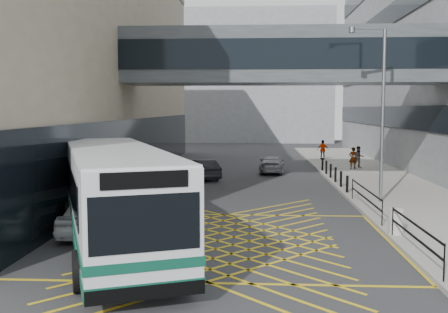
% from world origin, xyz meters
% --- Properties ---
extents(ground, '(120.00, 120.00, 0.00)m').
position_xyz_m(ground, '(0.00, 0.00, 0.00)').
color(ground, '#333335').
extents(building_far, '(28.00, 16.00, 18.00)m').
position_xyz_m(building_far, '(-2.00, 60.00, 9.00)').
color(building_far, gray).
rests_on(building_far, ground).
extents(skybridge, '(20.00, 4.10, 3.00)m').
position_xyz_m(skybridge, '(3.00, 12.00, 7.50)').
color(skybridge, '#42474C').
rests_on(skybridge, ground).
extents(pavement, '(6.00, 54.00, 0.16)m').
position_xyz_m(pavement, '(9.00, 15.00, 0.08)').
color(pavement, gray).
rests_on(pavement, ground).
extents(box_junction, '(12.00, 9.00, 0.01)m').
position_xyz_m(box_junction, '(0.00, 0.00, 0.00)').
color(box_junction, gold).
rests_on(box_junction, ground).
extents(bus, '(6.88, 12.08, 3.34)m').
position_xyz_m(bus, '(-3.33, -1.13, 1.79)').
color(bus, silver).
rests_on(bus, ground).
extents(car_white, '(2.32, 4.92, 1.52)m').
position_xyz_m(car_white, '(-4.50, 0.85, 0.76)').
color(car_white, white).
rests_on(car_white, ground).
extents(car_dark, '(3.09, 4.38, 1.28)m').
position_xyz_m(car_dark, '(-2.08, 16.13, 0.64)').
color(car_dark, black).
rests_on(car_dark, ground).
extents(car_silver, '(2.08, 4.31, 1.30)m').
position_xyz_m(car_silver, '(2.60, 19.73, 0.65)').
color(car_silver, gray).
rests_on(car_silver, ground).
extents(street_lamp, '(1.86, 0.63, 8.20)m').
position_xyz_m(street_lamp, '(7.15, 7.18, 4.83)').
color(street_lamp, slate).
rests_on(street_lamp, pavement).
extents(litter_bin, '(0.52, 0.52, 0.90)m').
position_xyz_m(litter_bin, '(6.33, 0.69, 0.61)').
color(litter_bin, '#ADA89E').
rests_on(litter_bin, pavement).
extents(kerb_railings, '(0.05, 12.54, 1.00)m').
position_xyz_m(kerb_railings, '(6.15, 1.78, 0.88)').
color(kerb_railings, black).
rests_on(kerb_railings, pavement).
extents(bollards, '(0.14, 10.14, 0.90)m').
position_xyz_m(bollards, '(6.25, 15.00, 0.61)').
color(bollards, black).
rests_on(bollards, pavement).
extents(pedestrian_a, '(0.65, 0.48, 1.61)m').
position_xyz_m(pedestrian_a, '(8.62, 21.10, 0.96)').
color(pedestrian_a, gray).
rests_on(pedestrian_a, pavement).
extents(pedestrian_b, '(0.84, 0.56, 1.61)m').
position_xyz_m(pedestrian_b, '(9.23, 21.95, 0.97)').
color(pedestrian_b, gray).
rests_on(pedestrian_b, pavement).
extents(pedestrian_c, '(1.06, 0.62, 1.70)m').
position_xyz_m(pedestrian_c, '(7.36, 28.29, 1.01)').
color(pedestrian_c, gray).
rests_on(pedestrian_c, pavement).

